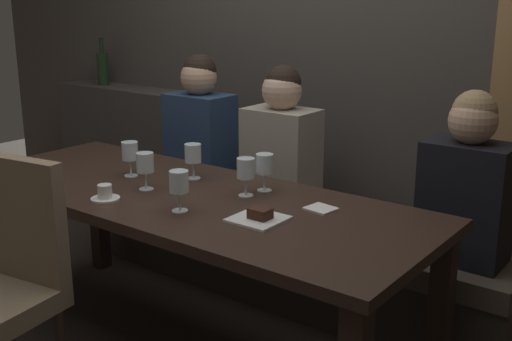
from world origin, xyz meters
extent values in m
cube|color=#423D38|center=(0.00, 1.22, 1.50)|extent=(6.00, 0.12, 3.00)
cube|color=#38342F|center=(-1.55, 1.04, 0.47)|extent=(1.10, 0.28, 0.95)
cube|color=black|center=(-1.03, 0.35, 0.35)|extent=(0.08, 0.08, 0.69)
cube|color=black|center=(1.03, 0.35, 0.35)|extent=(0.08, 0.08, 0.69)
cube|color=#302119|center=(0.00, 0.00, 0.72)|extent=(2.20, 0.84, 0.04)
cube|color=#312A23|center=(0.00, 0.70, 0.17)|extent=(2.50, 0.40, 0.35)
cube|color=#473D33|center=(0.00, 0.70, 0.40)|extent=(2.50, 0.44, 0.10)
cylinder|color=#302119|center=(-0.43, -0.62, 0.21)|extent=(0.04, 0.04, 0.42)
cube|color=#7F6B51|center=(-0.28, -0.61, 0.74)|extent=(0.44, 0.13, 0.48)
cube|color=navy|center=(-0.54, 0.71, 0.74)|extent=(0.36, 0.24, 0.58)
sphere|color=tan|center=(-0.54, 0.71, 1.12)|extent=(0.20, 0.20, 0.20)
sphere|color=black|center=(-0.54, 0.72, 1.16)|extent=(0.18, 0.18, 0.18)
cube|color=#9E9384|center=(0.02, 0.70, 0.73)|extent=(0.36, 0.24, 0.56)
sphere|color=#DBB293|center=(0.02, 0.70, 1.10)|extent=(0.20, 0.20, 0.20)
sphere|color=black|center=(0.02, 0.71, 1.14)|extent=(0.18, 0.18, 0.18)
cube|color=black|center=(0.97, 0.70, 0.71)|extent=(0.36, 0.24, 0.52)
sphere|color=tan|center=(0.97, 0.70, 1.06)|extent=(0.20, 0.20, 0.20)
sphere|color=#9E7F56|center=(0.97, 0.71, 1.10)|extent=(0.18, 0.18, 0.18)
cylinder|color=black|center=(-1.74, 1.03, 1.06)|extent=(0.08, 0.08, 0.22)
cylinder|color=black|center=(-1.74, 1.03, 1.21)|extent=(0.03, 0.03, 0.09)
cylinder|color=black|center=(-1.74, 1.03, 1.27)|extent=(0.03, 0.03, 0.02)
cylinder|color=silver|center=(-0.12, 0.19, 0.74)|extent=(0.06, 0.06, 0.00)
cylinder|color=silver|center=(-0.12, 0.19, 0.78)|extent=(0.01, 0.01, 0.07)
cylinder|color=silver|center=(-0.12, 0.19, 0.86)|extent=(0.08, 0.08, 0.08)
cylinder|color=silver|center=(-0.38, 0.04, 0.74)|extent=(0.06, 0.06, 0.00)
cylinder|color=silver|center=(-0.38, 0.04, 0.78)|extent=(0.01, 0.01, 0.07)
cylinder|color=silver|center=(-0.38, 0.04, 0.86)|extent=(0.08, 0.08, 0.08)
cylinder|color=gold|center=(-0.38, 0.04, 0.84)|extent=(0.07, 0.07, 0.04)
cylinder|color=silver|center=(0.15, -0.18, 0.74)|extent=(0.06, 0.06, 0.00)
cylinder|color=silver|center=(0.15, -0.18, 0.78)|extent=(0.01, 0.01, 0.07)
cylinder|color=silver|center=(0.15, -0.18, 0.86)|extent=(0.08, 0.08, 0.08)
cylinder|color=silver|center=(0.24, 0.13, 0.74)|extent=(0.06, 0.06, 0.00)
cylinder|color=silver|center=(0.24, 0.13, 0.78)|extent=(0.01, 0.01, 0.07)
cylinder|color=silver|center=(0.24, 0.13, 0.86)|extent=(0.08, 0.08, 0.08)
cylinder|color=maroon|center=(0.24, 0.13, 0.84)|extent=(0.07, 0.07, 0.04)
cylinder|color=silver|center=(0.26, 0.23, 0.74)|extent=(0.06, 0.06, 0.00)
cylinder|color=silver|center=(0.26, 0.23, 0.78)|extent=(0.01, 0.01, 0.07)
cylinder|color=silver|center=(0.26, 0.23, 0.86)|extent=(0.08, 0.08, 0.08)
cylinder|color=maroon|center=(0.26, 0.23, 0.84)|extent=(0.07, 0.07, 0.03)
cylinder|color=silver|center=(-0.17, -0.06, 0.74)|extent=(0.06, 0.06, 0.00)
cylinder|color=silver|center=(-0.17, -0.06, 0.78)|extent=(0.01, 0.01, 0.07)
cylinder|color=silver|center=(-0.17, -0.06, 0.86)|extent=(0.08, 0.08, 0.08)
cylinder|color=white|center=(-0.20, -0.26, 0.74)|extent=(0.12, 0.12, 0.01)
cylinder|color=white|center=(-0.20, -0.26, 0.78)|extent=(0.06, 0.06, 0.06)
cylinder|color=brown|center=(-0.20, -0.26, 0.80)|extent=(0.05, 0.05, 0.01)
cube|color=white|center=(0.46, -0.08, 0.74)|extent=(0.19, 0.19, 0.01)
cube|color=#381E14|center=(0.47, -0.08, 0.77)|extent=(0.08, 0.06, 0.04)
cube|color=silver|center=(0.58, 0.17, 0.74)|extent=(0.12, 0.11, 0.01)
camera|label=1|loc=(1.81, -1.87, 1.55)|focal=44.49mm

